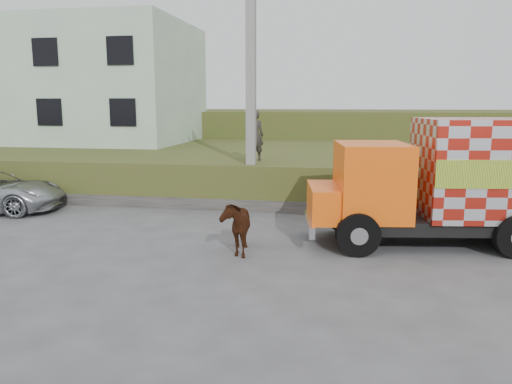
% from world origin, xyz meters
% --- Properties ---
extents(ground, '(120.00, 120.00, 0.00)m').
position_xyz_m(ground, '(0.00, 0.00, 0.00)').
color(ground, '#474749').
rests_on(ground, ground).
extents(embankment, '(40.00, 12.00, 1.50)m').
position_xyz_m(embankment, '(0.00, 10.00, 0.75)').
color(embankment, '#3C541C').
rests_on(embankment, ground).
extents(embankment_far, '(40.00, 12.00, 3.00)m').
position_xyz_m(embankment_far, '(0.00, 22.00, 1.50)').
color(embankment_far, '#3C541C').
rests_on(embankment_far, ground).
extents(retaining_strip, '(16.00, 0.50, 0.40)m').
position_xyz_m(retaining_strip, '(-2.00, 4.20, 0.20)').
color(retaining_strip, '#595651').
rests_on(retaining_strip, ground).
extents(building, '(10.00, 8.00, 6.00)m').
position_xyz_m(building, '(-11.00, 13.00, 4.50)').
color(building, beige).
rests_on(building, embankment).
extents(utility_pole, '(1.20, 0.30, 8.00)m').
position_xyz_m(utility_pole, '(-1.00, 4.60, 4.08)').
color(utility_pole, gray).
rests_on(utility_pole, ground).
extents(cargo_truck, '(7.28, 3.29, 3.14)m').
position_xyz_m(cargo_truck, '(5.09, 1.28, 1.62)').
color(cargo_truck, black).
rests_on(cargo_truck, ground).
extents(cow, '(1.03, 1.68, 1.32)m').
position_xyz_m(cow, '(-0.45, -0.37, 0.66)').
color(cow, '#33150C').
rests_on(cow, ground).
extents(pedestrian, '(0.73, 0.58, 1.76)m').
position_xyz_m(pedestrian, '(-1.08, 5.69, 2.38)').
color(pedestrian, '#2F2D2A').
rests_on(pedestrian, embankment).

